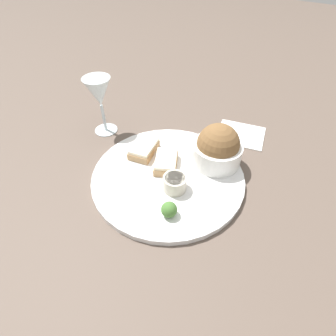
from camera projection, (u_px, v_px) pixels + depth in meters
The scene contains 9 objects.
ground_plane at pixel (168, 178), 0.62m from camera, with size 4.00×4.00×0.00m, color brown.
dinner_plate at pixel (168, 176), 0.61m from camera, with size 0.35×0.35×0.01m.
salad_bowl at pixel (217, 148), 0.61m from camera, with size 0.12×0.12×0.10m.
sauce_ramekin at pixel (175, 182), 0.56m from camera, with size 0.05×0.05×0.03m.
cheese_toast_near at pixel (144, 149), 0.65m from camera, with size 0.09×0.07×0.03m.
cheese_toast_far at pixel (166, 162), 0.62m from camera, with size 0.09×0.08×0.03m.
wine_glass at pixel (99, 95), 0.68m from camera, with size 0.07×0.07×0.16m.
garnish at pixel (169, 210), 0.52m from camera, with size 0.03×0.03×0.03m.
napkin at pixel (241, 134), 0.74m from camera, with size 0.14×0.15×0.01m.
Camera 1 is at (0.36, 0.23, 0.45)m, focal length 28.00 mm.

